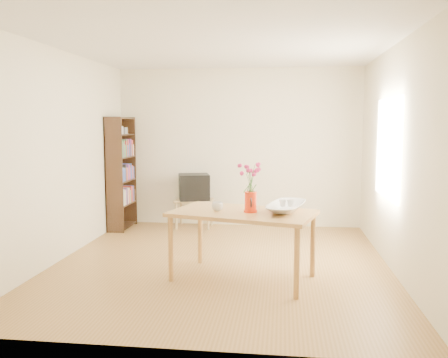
# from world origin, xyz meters

# --- Properties ---
(room) EXTENTS (4.50, 4.50, 4.50)m
(room) POSITION_xyz_m (0.03, 0.00, 1.30)
(room) COLOR olive
(room) RESTS_ON ground
(table) EXTENTS (1.67, 1.22, 0.75)m
(table) POSITION_xyz_m (0.31, -0.56, 0.67)
(table) COLOR olive
(table) RESTS_ON ground
(tv_stand) EXTENTS (0.60, 0.45, 0.46)m
(tv_stand) POSITION_xyz_m (-0.70, 1.97, 0.39)
(tv_stand) COLOR tan
(tv_stand) RESTS_ON ground
(bookshelf) EXTENTS (0.28, 0.70, 1.80)m
(bookshelf) POSITION_xyz_m (-1.85, 1.75, 0.84)
(bookshelf) COLOR black
(bookshelf) RESTS_ON ground
(pitcher) EXTENTS (0.15, 0.22, 0.22)m
(pitcher) POSITION_xyz_m (0.40, -0.59, 0.85)
(pitcher) COLOR red
(pitcher) RESTS_ON table
(flowers) EXTENTS (0.25, 0.25, 0.36)m
(flowers) POSITION_xyz_m (0.40, -0.59, 1.14)
(flowers) COLOR #F83A86
(flowers) RESTS_ON pitcher
(mug) EXTENTS (0.15, 0.15, 0.10)m
(mug) POSITION_xyz_m (0.03, -0.55, 0.80)
(mug) COLOR white
(mug) RESTS_ON table
(bowl) EXTENTS (0.64, 0.64, 0.50)m
(bowl) POSITION_xyz_m (0.78, -0.46, 1.00)
(bowl) COLOR white
(bowl) RESTS_ON table
(teacup_a) EXTENTS (0.10, 0.10, 0.06)m
(teacup_a) POSITION_xyz_m (0.74, -0.46, 0.95)
(teacup_a) COLOR white
(teacup_a) RESTS_ON bowl
(teacup_b) EXTENTS (0.08, 0.08, 0.06)m
(teacup_b) POSITION_xyz_m (0.82, -0.44, 0.95)
(teacup_b) COLOR white
(teacup_b) RESTS_ON bowl
(television) EXTENTS (0.58, 0.56, 0.42)m
(television) POSITION_xyz_m (-0.70, 1.98, 0.67)
(television) COLOR black
(television) RESTS_ON tv_stand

